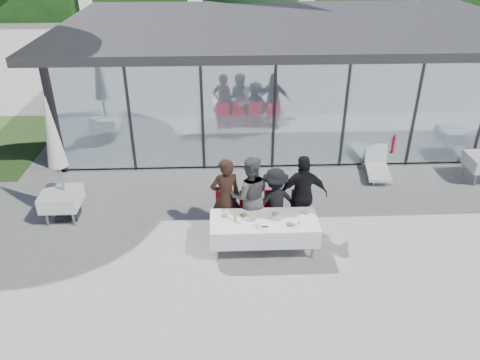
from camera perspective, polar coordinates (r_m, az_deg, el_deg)
name	(u,v)px	position (r m, az deg, el deg)	size (l,w,h in m)	color
ground	(243,256)	(10.04, 0.37, -9.22)	(90.00, 90.00, 0.00)	gray
pavilion	(290,57)	(16.74, 6.11, 14.69)	(14.80, 8.80, 3.44)	gray
dining_table	(264,228)	(9.93, 2.93, -5.91)	(2.26, 0.96, 0.75)	white
diner_a	(225,197)	(10.24, -1.79, -2.09)	(0.68, 0.68, 1.86)	black
diner_chair_a	(226,210)	(10.52, -1.76, -3.70)	(0.44, 0.44, 0.97)	red
diner_b	(250,196)	(10.25, 1.19, -1.96)	(0.92, 0.92, 1.88)	#535353
diner_chair_b	(249,210)	(10.53, 1.15, -3.63)	(0.44, 0.44, 0.97)	red
diner_c	(275,201)	(10.38, 4.26, -2.60)	(1.02, 1.02, 1.58)	black
diner_chair_c	(274,209)	(10.58, 4.16, -3.55)	(0.44, 0.44, 0.97)	red
diner_d	(303,195)	(10.39, 7.66, -1.82)	(1.10, 1.10, 1.88)	black
diner_chair_d	(301,208)	(10.66, 7.45, -3.46)	(0.44, 0.44, 0.97)	red
plate_a	(224,216)	(9.90, -1.93, -4.35)	(0.27, 0.27, 0.07)	white
plate_b	(244,215)	(9.90, 0.50, -4.33)	(0.27, 0.27, 0.07)	white
plate_c	(275,214)	(9.96, 4.35, -4.18)	(0.27, 0.27, 0.07)	white
plate_d	(305,213)	(10.08, 7.97, -3.96)	(0.27, 0.27, 0.07)	white
plate_extra	(289,225)	(9.67, 6.05, -5.42)	(0.27, 0.27, 0.07)	white
juice_bottle	(235,218)	(9.71, -0.58, -4.65)	(0.06, 0.06, 0.17)	#94C451
drinking_glasses	(284,224)	(9.62, 5.40, -5.37)	(0.94, 0.17, 0.10)	silver
folded_eyeglasses	(265,227)	(9.59, 3.02, -5.71)	(0.14, 0.03, 0.01)	black
spare_table_left	(61,199)	(11.67, -20.95, -2.15)	(0.86, 0.86, 0.74)	white
spare_chair_a	(468,146)	(15.08, 26.02, 3.77)	(0.62, 0.62, 0.97)	red
spare_chair_b	(393,146)	(14.22, 18.10, 3.91)	(0.62, 0.62, 0.97)	red
market_umbrella	(53,141)	(11.10, -21.79, 4.43)	(0.50, 0.50, 3.00)	black
lounger	(377,165)	(13.61, 16.36, 1.73)	(0.80, 1.41, 0.72)	white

